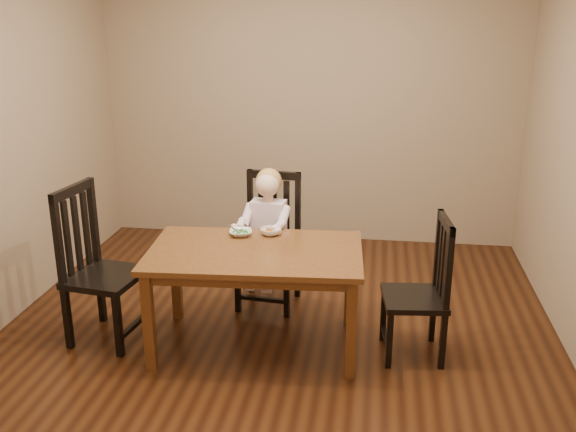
# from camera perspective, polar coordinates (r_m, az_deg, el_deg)

# --- Properties ---
(room) EXTENTS (4.01, 4.01, 2.71)m
(room) POSITION_cam_1_polar(r_m,az_deg,el_deg) (4.26, -1.00, 6.05)
(room) COLOR #40200D
(room) RESTS_ON ground
(dining_table) EXTENTS (1.47, 0.94, 0.71)m
(dining_table) POSITION_cam_1_polar(r_m,az_deg,el_deg) (4.29, -2.94, -4.05)
(dining_table) COLOR #4D2512
(dining_table) RESTS_ON room
(chair_child) EXTENTS (0.49, 0.47, 1.04)m
(chair_child) POSITION_cam_1_polar(r_m,az_deg,el_deg) (4.98, -1.62, -2.37)
(chair_child) COLOR black
(chair_child) RESTS_ON room
(chair_left) EXTENTS (0.52, 0.54, 1.11)m
(chair_left) POSITION_cam_1_polar(r_m,az_deg,el_deg) (4.62, -16.54, -4.43)
(chair_left) COLOR black
(chair_left) RESTS_ON room
(chair_right) EXTENTS (0.44, 0.46, 0.97)m
(chair_right) POSITION_cam_1_polar(r_m,az_deg,el_deg) (4.33, 11.82, -6.54)
(chair_right) COLOR black
(chair_right) RESTS_ON room
(toddler) EXTENTS (0.38, 0.46, 0.59)m
(toddler) POSITION_cam_1_polar(r_m,az_deg,el_deg) (4.88, -1.80, -0.89)
(toddler) COLOR white
(toddler) RESTS_ON chair_child
(bowl_peas) EXTENTS (0.19, 0.19, 0.04)m
(bowl_peas) POSITION_cam_1_polar(r_m,az_deg,el_deg) (4.52, -4.23, -1.50)
(bowl_peas) COLOR white
(bowl_peas) RESTS_ON dining_table
(bowl_veg) EXTENTS (0.19, 0.19, 0.05)m
(bowl_veg) POSITION_cam_1_polar(r_m,az_deg,el_deg) (4.52, -1.55, -1.39)
(bowl_veg) COLOR white
(bowl_veg) RESTS_ON dining_table
(fork) EXTENTS (0.10, 0.08, 0.04)m
(fork) POSITION_cam_1_polar(r_m,az_deg,el_deg) (4.50, -4.78, -1.28)
(fork) COLOR silver
(fork) RESTS_ON bowl_peas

